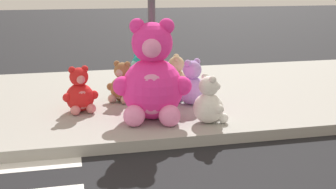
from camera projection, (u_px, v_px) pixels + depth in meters
name	position (u px, v px, depth m)	size (l,w,h in m)	color
sidewalk	(85.00, 102.00, 7.31)	(28.00, 4.40, 0.15)	#9E9B93
plush_pink_large	(152.00, 80.00, 6.03)	(1.07, 0.99, 1.41)	#F22D93
plush_lavender	(191.00, 86.00, 6.84)	(0.50, 0.52, 0.72)	#B28CD8
plush_tan	(175.00, 79.00, 7.41)	(0.48, 0.52, 0.69)	tan
plush_brown	(122.00, 85.00, 7.00)	(0.45, 0.47, 0.65)	olive
plush_red	(80.00, 94.00, 6.45)	(0.52, 0.48, 0.69)	red
plush_teal	(140.00, 77.00, 7.55)	(0.50, 0.49, 0.69)	teal
plush_white	(210.00, 103.00, 5.95)	(0.48, 0.51, 0.68)	white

